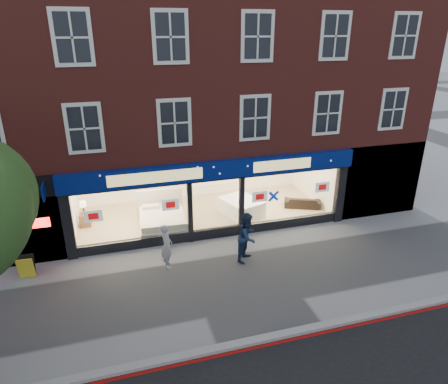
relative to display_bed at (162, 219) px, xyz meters
name	(u,v)px	position (x,y,z in m)	size (l,w,h in m)	color
ground	(240,279)	(1.99, -4.34, -0.47)	(120.00, 120.00, 0.00)	gray
kerb_line	(277,343)	(1.99, -7.44, -0.46)	(60.00, 0.10, 0.01)	#8C0A07
kerb_stone	(274,336)	(1.99, -7.24, -0.41)	(60.00, 0.25, 0.12)	gray
showroom_floor	(204,214)	(1.99, 0.91, -0.42)	(11.00, 4.50, 0.10)	tan
building	(191,58)	(1.98, 2.60, 6.20)	(19.00, 8.26, 10.30)	maroon
display_bed	(162,219)	(0.00, 0.00, 0.00)	(2.03, 2.42, 1.32)	beige
bedside_table	(85,220)	(-3.11, 1.07, -0.09)	(0.45, 0.45, 0.55)	brown
mattress_stack	(241,207)	(3.59, 0.33, -0.02)	(1.90, 2.13, 0.70)	white
sofa	(302,202)	(6.59, 0.26, -0.12)	(1.68, 0.66, 0.49)	black
a_board	(26,267)	(-4.91, -2.19, -0.06)	(0.53, 0.34, 0.81)	gold
pedestrian_grey	(167,246)	(-0.23, -2.86, 0.36)	(0.60, 0.40, 1.65)	#95989C
pedestrian_blue	(247,237)	(2.63, -3.19, 0.46)	(0.90, 0.70, 1.85)	#172440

